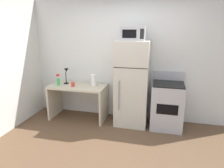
{
  "coord_description": "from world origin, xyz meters",
  "views": [
    {
      "loc": [
        0.72,
        -2.72,
        2.0
      ],
      "look_at": [
        -0.25,
        1.1,
        0.9
      ],
      "focal_mm": 33.48,
      "sensor_mm": 36.0,
      "label": 1
    }
  ],
  "objects_px": {
    "refrigerator": "(132,84)",
    "oven_range": "(167,105)",
    "desk_lamp": "(66,73)",
    "spray_bottle": "(58,81)",
    "paper_towel_roll": "(94,80)",
    "coffee_mug": "(73,84)",
    "desk": "(78,95)",
    "microwave": "(133,33)"
  },
  "relations": [
    {
      "from": "desk_lamp",
      "to": "refrigerator",
      "type": "distance_m",
      "value": 1.48
    },
    {
      "from": "coffee_mug",
      "to": "oven_range",
      "type": "height_order",
      "value": "oven_range"
    },
    {
      "from": "coffee_mug",
      "to": "microwave",
      "type": "distance_m",
      "value": 1.65
    },
    {
      "from": "paper_towel_roll",
      "to": "refrigerator",
      "type": "xyz_separation_m",
      "value": [
        0.85,
        -0.07,
        -0.01
      ]
    },
    {
      "from": "desk",
      "to": "paper_towel_roll",
      "type": "relative_size",
      "value": 5.04
    },
    {
      "from": "coffee_mug",
      "to": "microwave",
      "type": "height_order",
      "value": "microwave"
    },
    {
      "from": "coffee_mug",
      "to": "spray_bottle",
      "type": "distance_m",
      "value": 0.35
    },
    {
      "from": "refrigerator",
      "to": "oven_range",
      "type": "relative_size",
      "value": 1.57
    },
    {
      "from": "coffee_mug",
      "to": "oven_range",
      "type": "bearing_deg",
      "value": 3.4
    },
    {
      "from": "desk_lamp",
      "to": "spray_bottle",
      "type": "bearing_deg",
      "value": -129.93
    },
    {
      "from": "spray_bottle",
      "to": "refrigerator",
      "type": "distance_m",
      "value": 1.6
    },
    {
      "from": "desk",
      "to": "microwave",
      "type": "bearing_deg",
      "value": 0.05
    },
    {
      "from": "oven_range",
      "to": "desk_lamp",
      "type": "bearing_deg",
      "value": 178.83
    },
    {
      "from": "desk",
      "to": "microwave",
      "type": "xyz_separation_m",
      "value": [
        1.18,
        0.0,
        1.33
      ]
    },
    {
      "from": "desk_lamp",
      "to": "paper_towel_roll",
      "type": "height_order",
      "value": "desk_lamp"
    },
    {
      "from": "refrigerator",
      "to": "desk_lamp",
      "type": "bearing_deg",
      "value": 178.32
    },
    {
      "from": "coffee_mug",
      "to": "spray_bottle",
      "type": "xyz_separation_m",
      "value": [
        -0.34,
        0.01,
        0.05
      ]
    },
    {
      "from": "desk_lamp",
      "to": "oven_range",
      "type": "relative_size",
      "value": 0.32
    },
    {
      "from": "paper_towel_roll",
      "to": "microwave",
      "type": "bearing_deg",
      "value": -6.05
    },
    {
      "from": "refrigerator",
      "to": "microwave",
      "type": "bearing_deg",
      "value": -89.67
    },
    {
      "from": "desk_lamp",
      "to": "oven_range",
      "type": "height_order",
      "value": "desk_lamp"
    },
    {
      "from": "desk",
      "to": "refrigerator",
      "type": "relative_size",
      "value": 0.7
    },
    {
      "from": "desk",
      "to": "desk_lamp",
      "type": "relative_size",
      "value": 3.43
    },
    {
      "from": "oven_range",
      "to": "coffee_mug",
      "type": "bearing_deg",
      "value": -176.6
    },
    {
      "from": "paper_towel_roll",
      "to": "refrigerator",
      "type": "distance_m",
      "value": 0.85
    },
    {
      "from": "refrigerator",
      "to": "microwave",
      "type": "height_order",
      "value": "microwave"
    },
    {
      "from": "desk_lamp",
      "to": "refrigerator",
      "type": "bearing_deg",
      "value": -1.68
    },
    {
      "from": "microwave",
      "to": "oven_range",
      "type": "height_order",
      "value": "microwave"
    },
    {
      "from": "microwave",
      "to": "coffee_mug",
      "type": "bearing_deg",
      "value": -175.56
    },
    {
      "from": "microwave",
      "to": "oven_range",
      "type": "distance_m",
      "value": 1.57
    },
    {
      "from": "spray_bottle",
      "to": "refrigerator",
      "type": "height_order",
      "value": "refrigerator"
    },
    {
      "from": "microwave",
      "to": "paper_towel_roll",
      "type": "bearing_deg",
      "value": 173.95
    },
    {
      "from": "spray_bottle",
      "to": "refrigerator",
      "type": "bearing_deg",
      "value": 3.75
    },
    {
      "from": "spray_bottle",
      "to": "paper_towel_roll",
      "type": "bearing_deg",
      "value": 13.05
    },
    {
      "from": "paper_towel_roll",
      "to": "microwave",
      "type": "xyz_separation_m",
      "value": [
        0.85,
        -0.09,
        0.99
      ]
    },
    {
      "from": "coffee_mug",
      "to": "spray_bottle",
      "type": "height_order",
      "value": "spray_bottle"
    },
    {
      "from": "paper_towel_roll",
      "to": "coffee_mug",
      "type": "bearing_deg",
      "value": -155.25
    },
    {
      "from": "desk",
      "to": "coffee_mug",
      "type": "bearing_deg",
      "value": -127.49
    },
    {
      "from": "spray_bottle",
      "to": "microwave",
      "type": "xyz_separation_m",
      "value": [
        1.6,
        0.08,
        1.01
      ]
    },
    {
      "from": "paper_towel_roll",
      "to": "desk",
      "type": "bearing_deg",
      "value": -164.68
    },
    {
      "from": "coffee_mug",
      "to": "paper_towel_roll",
      "type": "height_order",
      "value": "paper_towel_roll"
    },
    {
      "from": "desk_lamp",
      "to": "spray_bottle",
      "type": "height_order",
      "value": "desk_lamp"
    }
  ]
}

